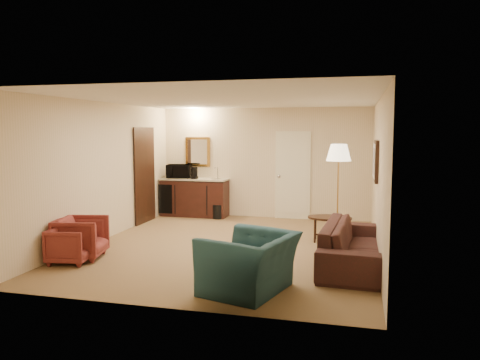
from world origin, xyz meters
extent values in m
plane|color=olive|center=(0.00, 0.00, 0.00)|extent=(6.00, 6.00, 0.00)
cube|color=beige|center=(0.00, 3.00, 1.30)|extent=(5.00, 0.02, 2.60)
cube|color=beige|center=(-2.50, 0.00, 1.30)|extent=(0.02, 6.00, 2.60)
cube|color=beige|center=(2.50, 0.00, 1.30)|extent=(0.02, 6.00, 2.60)
cube|color=white|center=(0.00, 0.00, 2.60)|extent=(5.00, 6.00, 0.02)
cube|color=beige|center=(0.70, 2.97, 1.02)|extent=(0.82, 0.06, 2.05)
cube|color=black|center=(-2.47, 1.70, 1.05)|extent=(0.06, 0.98, 2.10)
cube|color=gold|center=(-1.65, 2.97, 1.55)|extent=(0.62, 0.04, 0.72)
cube|color=black|center=(2.46, 0.40, 1.55)|extent=(0.06, 0.90, 0.70)
cube|color=#361611|center=(-1.65, 2.72, 0.46)|extent=(1.64, 0.58, 0.92)
imported|color=black|center=(2.15, -0.70, 0.44)|extent=(0.81, 2.31, 0.89)
imported|color=#204450|center=(0.85, -2.20, 0.50)|extent=(1.03, 1.31, 1.00)
imported|color=brown|center=(-2.15, -1.33, 0.37)|extent=(0.82, 0.85, 0.74)
imported|color=brown|center=(-2.15, -1.60, 0.31)|extent=(0.66, 0.69, 0.62)
cube|color=black|center=(1.68, 0.84, 0.23)|extent=(0.84, 0.59, 0.47)
cube|color=gold|center=(1.80, 1.40, 0.91)|extent=(0.62, 0.62, 1.82)
cylinder|color=black|center=(-1.00, 2.53, 0.17)|extent=(0.35, 0.35, 0.33)
imported|color=black|center=(-2.03, 2.71, 1.12)|extent=(0.63, 0.42, 0.40)
cylinder|color=black|center=(-1.61, 2.60, 1.06)|extent=(0.18, 0.18, 0.28)
camera|label=1|loc=(2.16, -7.89, 2.06)|focal=35.00mm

